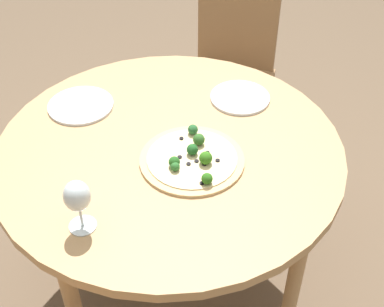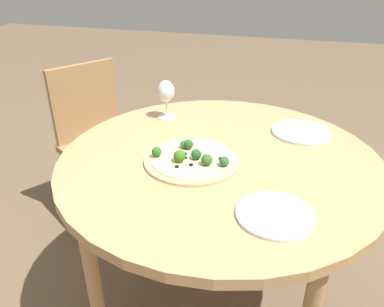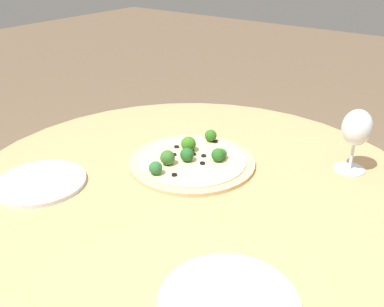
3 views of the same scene
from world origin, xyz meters
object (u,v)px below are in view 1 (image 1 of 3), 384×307
wine_glass (77,198)px  plate_far (240,98)px  chair (230,73)px  pizza (192,158)px  plate_near (81,105)px

wine_glass → plate_far: 0.78m
chair → plate_far: bearing=-74.1°
pizza → plate_far: 0.38m
wine_glass → pizza: bearing=-148.2°
chair → pizza: size_ratio=2.63×
plate_near → plate_far: bearing=174.8°
chair → plate_near: 0.90m
pizza → wine_glass: (0.35, 0.21, 0.10)m
wine_glass → plate_far: wine_glass is taller
chair → plate_near: size_ratio=3.76×
pizza → wine_glass: bearing=31.8°
plate_near → pizza: bearing=133.8°
wine_glass → plate_near: bearing=-90.5°
pizza → wine_glass: wine_glass is taller
wine_glass → plate_near: wine_glass is taller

